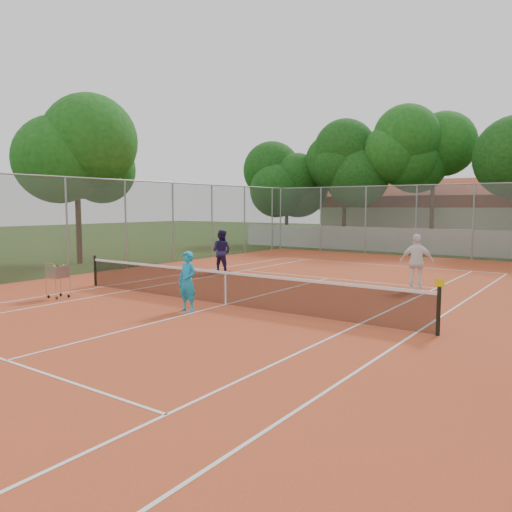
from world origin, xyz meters
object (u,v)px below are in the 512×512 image
Objects in this scene: player_far_right at (417,262)px; ball_hopper at (58,280)px; player_near at (188,282)px; player_far_left at (221,251)px; clubhouse at (439,214)px; tennis_net at (226,288)px.

player_far_right is 1.70× the size of ball_hopper.
player_far_right is (3.88, 7.03, 0.13)m from player_near.
player_far_left is 0.96× the size of player_far_right.
clubhouse is 23.82m from player_far_left.
tennis_net is 6.28× the size of player_far_right.
tennis_net is at bearing -86.05° from clubhouse.
clubhouse is 24.01m from player_far_right.
player_near is (1.77, -30.33, -1.37)m from clubhouse.
tennis_net is 10.66× the size of ball_hopper.
ball_hopper is at bearing 78.76° from player_far_left.
player_near is at bearing -99.82° from tennis_net.
tennis_net is 6.56× the size of player_far_left.
player_far_right is (8.18, 0.34, 0.04)m from player_far_left.
player_far_right reaches higher than player_near.
clubhouse is 14.71× the size of ball_hopper.
player_near is (-0.23, -1.33, 0.32)m from tennis_net.
player_near is at bearing 35.62° from ball_hopper.
tennis_net is at bearing 81.06° from player_near.
clubhouse is at bearing 94.21° from player_near.
ball_hopper reaches higher than tennis_net.
player_far_left is at bearing 112.85° from ball_hopper.
player_far_left is (-4.53, 5.35, 0.42)m from tennis_net.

